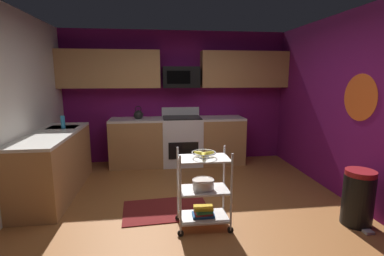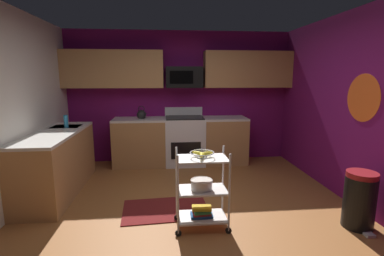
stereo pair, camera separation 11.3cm
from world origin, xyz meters
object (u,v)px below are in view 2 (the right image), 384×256
Objects in this scene: microwave at (184,77)px; mixing_bowl_large at (202,184)px; oven_range at (185,140)px; kettle at (142,115)px; rolling_cart at (202,190)px; fruit_bowl at (202,154)px; book_stack at (202,212)px; trash_can at (360,200)px; dish_soap_bottle at (66,121)px.

microwave is 2.81m from mixing_bowl_large.
oven_range is 0.98m from kettle.
rolling_cart is at bearing -89.44° from microwave.
microwave is at bearing 90.26° from oven_range.
fruit_bowl is (-0.00, 0.00, 0.42)m from rolling_cart.
book_stack is at bearing -82.87° from fruit_bowl.
fruit_bowl is at bearing 0.00° from mixing_bowl_large.
oven_range is at bearing -89.74° from microwave.
fruit_bowl is at bearing -89.43° from oven_range.
trash_can is (2.65, -2.60, -0.67)m from kettle.
rolling_cart is 0.07m from mixing_bowl_large.
mixing_bowl_large is at bearing 180.00° from book_stack.
fruit_bowl is 1.08× the size of mixing_bowl_large.
microwave is 2.27m from dish_soap_bottle.
dish_soap_bottle is (-1.93, -0.98, -0.68)m from microwave.
microwave is at bearing 90.56° from fruit_bowl.
book_stack is 1.81m from trash_can.
fruit_bowl is 1.03× the size of kettle.
kettle is at bearing 109.20° from mixing_bowl_large.
fruit_bowl is 2.51m from dish_soap_bottle.
fruit_bowl is at bearing -89.44° from microwave.
microwave is at bearing 90.56° from rolling_cart.
book_stack is (0.00, -0.00, -0.69)m from fruit_bowl.
oven_range is 3.19m from trash_can.
rolling_cart is (0.02, -2.44, -0.03)m from oven_range.
oven_range is 1.23m from microwave.
fruit_bowl is 1.06× the size of book_stack.
microwave is 3.50× the size of dish_soap_bottle.
fruit_bowl is at bearing 174.69° from trash_can.
kettle reaches higher than oven_range.
fruit_bowl is (0.02, -2.55, -0.82)m from microwave.
fruit_bowl reaches higher than mixing_bowl_large.
oven_range is 1.57× the size of microwave.
rolling_cart is 1.39× the size of trash_can.
dish_soap_bottle is at bearing 141.37° from mixing_bowl_large.
book_stack is 0.39× the size of trash_can.
dish_soap_bottle reaches higher than trash_can.
book_stack is 1.28× the size of dish_soap_bottle.
kettle is (-0.85, 2.44, 0.48)m from mixing_bowl_large.
trash_can is at bearing -24.72° from dish_soap_bottle.
trash_can is at bearing -5.31° from book_stack.
mixing_bowl_large is at bearing -180.00° from fruit_bowl.
oven_range is 2.19m from dish_soap_bottle.
book_stack is 0.97× the size of kettle.
mixing_bowl_large is 1.82m from trash_can.
kettle is at bearing 109.26° from fruit_bowl.
dish_soap_bottle reaches higher than mixing_bowl_large.
rolling_cart is at bearing -38.59° from dish_soap_bottle.
dish_soap_bottle is at bearing 141.41° from book_stack.
mixing_bowl_large is 0.98× the size of book_stack.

